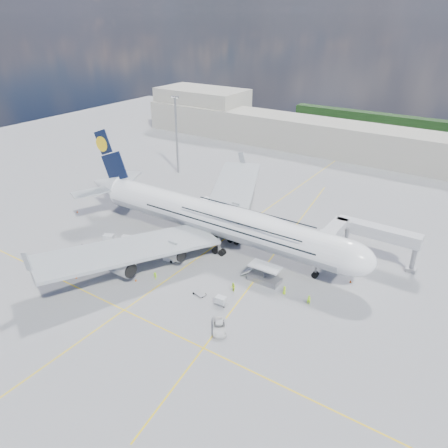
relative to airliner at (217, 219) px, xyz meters
The scene contains 31 objects.
ground 12.13m from the airliner, 91.49° to the right, with size 300.00×300.00×0.00m, color gray.
taxi_line_main 12.13m from the airliner, 91.49° to the right, with size 0.25×220.00×0.01m, color yellow.
taxi_line_cross 30.78m from the airliner, 90.50° to the right, with size 120.00×0.25×0.01m, color yellow.
taxi_line_diag 15.36m from the airliner, ahead, with size 0.25×100.00×0.01m, color yellow.
airliner is the anchor object (origin of this frame).
jet_bridge 31.50m from the airliner, 20.31° to the left, with size 18.80×12.10×8.50m.
cargo_loader 18.87m from the airliner, 23.23° to the right, with size 8.53×3.20×3.67m.
light_mast 53.72m from the airliner, 139.00° to the left, with size 3.00×0.70×25.50m.
terminal 85.00m from the airliner, 90.18° to the left, with size 180.00×16.00×12.00m, color #B2AD9E.
hangar 114.20m from the airliner, 127.98° to the left, with size 40.00×22.00×18.00m, color #B2AD9E.
dolly_row_a 32.00m from the airliner, 144.03° to the right, with size 3.10×2.41×0.40m.
dolly_row_b 22.39m from the airliner, 149.24° to the right, with size 3.28×2.40×1.86m.
dolly_row_c 23.58m from the airliner, 140.18° to the right, with size 3.00×2.14×1.71m.
dolly_back 26.45m from the airliner, 149.01° to the right, with size 3.78×2.98×2.12m.
dolly_nose_far 21.23m from the airliner, 65.17° to the right, with size 2.93×2.09×0.39m.
dolly_nose_near 23.81m from the airliner, 53.61° to the right, with size 2.68×1.53×1.65m.
baggage_tug 14.03m from the airliner, 112.21° to the right, with size 2.82×1.54×1.69m.
catering_truck_inner 18.50m from the airliner, 130.01° to the left, with size 7.04×3.92×3.96m.
catering_truck_outer 31.40m from the airliner, 114.32° to the left, with size 6.32×2.50×3.77m.
service_van 31.10m from the airliner, 54.66° to the right, with size 2.41×5.23×1.45m, color silver.
crew_nose 29.62m from the airliner, 18.89° to the right, with size 0.72×0.47×1.98m, color #9EE317.
crew_loader 20.11m from the airliner, 45.92° to the right, with size 0.98×0.76×2.01m, color #D1F91A.
crew_wing 14.69m from the airliner, 117.93° to the right, with size 1.05×0.44×1.79m, color #CBF71A.
crew_van 24.57m from the airliner, 21.94° to the right, with size 0.86×0.56×1.77m, color #C4FF1A.
crew_tug 20.07m from the airliner, 97.12° to the right, with size 1.03×0.59×1.60m, color #A4EF19.
cone_nose 32.29m from the airliner, ahead, with size 0.46×0.46×0.58m.
cone_wing_left_inner 16.83m from the airliner, 150.78° to the left, with size 0.38×0.38×0.49m.
cone_wing_left_outer 19.73m from the airliner, 113.06° to the left, with size 0.46×0.46×0.58m.
cone_wing_right_inner 23.33m from the airliner, 103.56° to the right, with size 0.41×0.41×0.52m.
cone_wing_right_outer 32.90m from the airliner, 120.27° to the right, with size 0.42×0.42×0.54m.
cone_tail 43.36m from the airliner, behind, with size 0.46×0.46×0.59m.
Camera 1 is at (51.82, -64.11, 49.98)m, focal length 35.00 mm.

